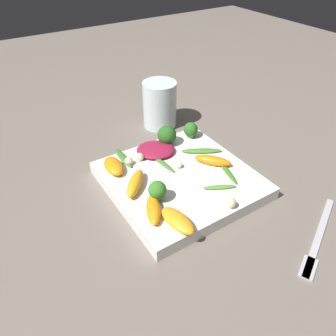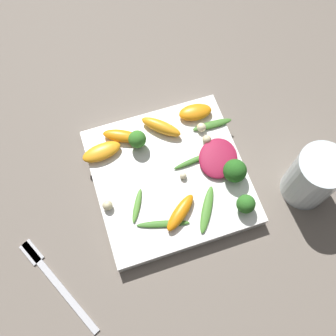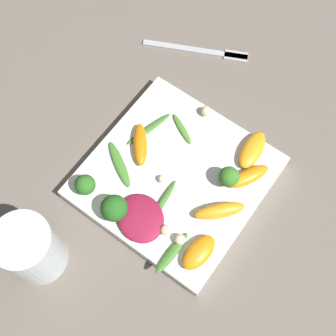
# 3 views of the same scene
# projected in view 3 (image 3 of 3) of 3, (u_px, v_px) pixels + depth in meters

# --- Properties ---
(ground_plane) EXTENTS (2.40, 2.40, 0.00)m
(ground_plane) POSITION_uv_depth(u_px,v_px,m) (176.00, 181.00, 0.76)
(ground_plane) COLOR #6B6056
(plate) EXTENTS (0.26, 0.26, 0.03)m
(plate) POSITION_uv_depth(u_px,v_px,m) (176.00, 178.00, 0.74)
(plate) COLOR white
(plate) RESTS_ON ground_plane
(drinking_glass) EXTENTS (0.08, 0.08, 0.11)m
(drinking_glass) POSITION_uv_depth(u_px,v_px,m) (31.00, 249.00, 0.65)
(drinking_glass) COLOR silver
(drinking_glass) RESTS_ON ground_plane
(fork) EXTENTS (0.18, 0.10, 0.01)m
(fork) POSITION_uv_depth(u_px,v_px,m) (207.00, 51.00, 0.85)
(fork) COLOR #B2B2B7
(fork) RESTS_ON ground_plane
(radicchio_leaf_0) EXTENTS (0.10, 0.10, 0.01)m
(radicchio_leaf_0) POSITION_uv_depth(u_px,v_px,m) (140.00, 218.00, 0.70)
(radicchio_leaf_0) COLOR maroon
(radicchio_leaf_0) RESTS_ON plate
(orange_segment_0) EXTENTS (0.04, 0.07, 0.02)m
(orange_segment_0) POSITION_uv_depth(u_px,v_px,m) (252.00, 150.00, 0.74)
(orange_segment_0) COLOR orange
(orange_segment_0) RESTS_ON plate
(orange_segment_1) EXTENTS (0.07, 0.07, 0.02)m
(orange_segment_1) POSITION_uv_depth(u_px,v_px,m) (220.00, 211.00, 0.70)
(orange_segment_1) COLOR orange
(orange_segment_1) RESTS_ON plate
(orange_segment_2) EXTENTS (0.05, 0.07, 0.02)m
(orange_segment_2) POSITION_uv_depth(u_px,v_px,m) (248.00, 176.00, 0.72)
(orange_segment_2) COLOR orange
(orange_segment_2) RESTS_ON plate
(orange_segment_3) EXTENTS (0.06, 0.07, 0.02)m
(orange_segment_3) POSITION_uv_depth(u_px,v_px,m) (140.00, 144.00, 0.74)
(orange_segment_3) COLOR orange
(orange_segment_3) RESTS_ON plate
(orange_segment_4) EXTENTS (0.04, 0.06, 0.02)m
(orange_segment_4) POSITION_uv_depth(u_px,v_px,m) (199.00, 252.00, 0.67)
(orange_segment_4) COLOR orange
(orange_segment_4) RESTS_ON plate
(broccoli_floret_0) EXTENTS (0.03, 0.03, 0.04)m
(broccoli_floret_0) POSITION_uv_depth(u_px,v_px,m) (85.00, 185.00, 0.71)
(broccoli_floret_0) COLOR #7A9E51
(broccoli_floret_0) RESTS_ON plate
(broccoli_floret_1) EXTENTS (0.03, 0.03, 0.04)m
(broccoli_floret_1) POSITION_uv_depth(u_px,v_px,m) (229.00, 177.00, 0.71)
(broccoli_floret_1) COLOR #84AD5B
(broccoli_floret_1) RESTS_ON plate
(broccoli_floret_2) EXTENTS (0.04, 0.04, 0.04)m
(broccoli_floret_2) POSITION_uv_depth(u_px,v_px,m) (114.00, 208.00, 0.69)
(broccoli_floret_2) COLOR #7A9E51
(broccoli_floret_2) RESTS_ON plate
(arugula_sprig_0) EXTENTS (0.08, 0.06, 0.01)m
(arugula_sprig_0) POSITION_uv_depth(u_px,v_px,m) (119.00, 164.00, 0.74)
(arugula_sprig_0) COLOR #47842D
(arugula_sprig_0) RESTS_ON plate
(arugula_sprig_1) EXTENTS (0.02, 0.09, 0.01)m
(arugula_sprig_1) POSITION_uv_depth(u_px,v_px,m) (161.00, 204.00, 0.71)
(arugula_sprig_1) COLOR #3D7528
(arugula_sprig_1) RESTS_ON plate
(arugula_sprig_2) EXTENTS (0.03, 0.09, 0.01)m
(arugula_sprig_2) POSITION_uv_depth(u_px,v_px,m) (149.00, 129.00, 0.76)
(arugula_sprig_2) COLOR #3D7528
(arugula_sprig_2) RESTS_ON plate
(arugula_sprig_3) EXTENTS (0.02, 0.08, 0.01)m
(arugula_sprig_3) POSITION_uv_depth(u_px,v_px,m) (172.00, 253.00, 0.68)
(arugula_sprig_3) COLOR #3D7528
(arugula_sprig_3) RESTS_ON plate
(arugula_sprig_4) EXTENTS (0.06, 0.04, 0.01)m
(arugula_sprig_4) POSITION_uv_depth(u_px,v_px,m) (182.00, 129.00, 0.76)
(arugula_sprig_4) COLOR #518E33
(arugula_sprig_4) RESTS_ON plate
(macadamia_nut_0) EXTENTS (0.02, 0.02, 0.02)m
(macadamia_nut_0) POSITION_uv_depth(u_px,v_px,m) (206.00, 111.00, 0.77)
(macadamia_nut_0) COLOR beige
(macadamia_nut_0) RESTS_ON plate
(macadamia_nut_1) EXTENTS (0.01, 0.01, 0.01)m
(macadamia_nut_1) POSITION_uv_depth(u_px,v_px,m) (162.00, 179.00, 0.72)
(macadamia_nut_1) COLOR beige
(macadamia_nut_1) RESTS_ON plate
(macadamia_nut_2) EXTENTS (0.02, 0.02, 0.02)m
(macadamia_nut_2) POSITION_uv_depth(u_px,v_px,m) (180.00, 239.00, 0.68)
(macadamia_nut_2) COLOR beige
(macadamia_nut_2) RESTS_ON plate
(macadamia_nut_3) EXTENTS (0.02, 0.02, 0.02)m
(macadamia_nut_3) POSITION_uv_depth(u_px,v_px,m) (165.00, 230.00, 0.69)
(macadamia_nut_3) COLOR beige
(macadamia_nut_3) RESTS_ON plate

